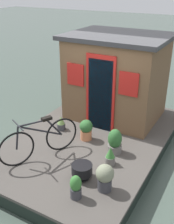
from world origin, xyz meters
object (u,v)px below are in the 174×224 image
(potted_plant_fern, at_px, (105,177))
(potted_plant_thyme, at_px, (86,129))
(bicycle, at_px, (40,140))
(houseboat_cabin, at_px, (116,77))
(potted_plant_rosemary, at_px, (110,156))
(potted_plant_mint, at_px, (61,123))
(charcoal_grill, at_px, (82,170))
(potted_plant_geranium, at_px, (76,187))
(potted_plant_lavender, at_px, (115,142))

(potted_plant_fern, bearing_deg, potted_plant_thyme, 40.43)
(potted_plant_fern, bearing_deg, bicycle, 81.30)
(houseboat_cabin, relative_size, potted_plant_rosemary, 6.35)
(houseboat_cabin, distance_m, potted_plant_fern, 3.04)
(bicycle, relative_size, potted_plant_mint, 4.47)
(potted_plant_thyme, xyz_separation_m, charcoal_grill, (-1.20, -0.60, -0.07))
(houseboat_cabin, relative_size, potted_plant_fern, 4.86)
(houseboat_cabin, distance_m, charcoal_grill, 2.86)
(potted_plant_geranium, height_order, charcoal_grill, potted_plant_geranium)
(houseboat_cabin, distance_m, potted_plant_rosemary, 2.36)
(potted_plant_lavender, relative_size, potted_plant_geranium, 1.24)
(houseboat_cabin, bearing_deg, potted_plant_thyme, 178.30)
(potted_plant_rosemary, distance_m, potted_plant_thyme, 1.04)
(potted_plant_fern, bearing_deg, potted_plant_lavender, 16.12)
(bicycle, distance_m, charcoal_grill, 1.08)
(potted_plant_geranium, bearing_deg, charcoal_grill, 19.09)
(potted_plant_mint, height_order, potted_plant_rosemary, potted_plant_rosemary)
(potted_plant_thyme, bearing_deg, potted_plant_geranium, -155.51)
(bicycle, relative_size, potted_plant_rosemary, 4.08)
(potted_plant_lavender, bearing_deg, houseboat_cabin, 24.09)
(bicycle, height_order, charcoal_grill, bicycle)
(potted_plant_thyme, relative_size, potted_plant_geranium, 1.10)
(potted_plant_mint, bearing_deg, potted_plant_geranium, -139.72)
(houseboat_cabin, relative_size, charcoal_grill, 6.35)
(houseboat_cabin, xyz_separation_m, potted_plant_lavender, (-1.62, -0.72, -0.81))
(potted_plant_fern, bearing_deg, charcoal_grill, 81.23)
(potted_plant_rosemary, distance_m, potted_plant_lavender, 0.43)
(bicycle, height_order, potted_plant_lavender, bicycle)
(potted_plant_fern, height_order, charcoal_grill, potted_plant_fern)
(potted_plant_rosemary, xyz_separation_m, potted_plant_lavender, (0.42, 0.10, 0.07))
(bicycle, relative_size, charcoal_grill, 4.08)
(potted_plant_rosemary, relative_size, potted_plant_geranium, 0.88)
(potted_plant_thyme, bearing_deg, potted_plant_rosemary, -123.77)
(houseboat_cabin, xyz_separation_m, potted_plant_geranium, (-3.14, -0.72, -0.85))
(potted_plant_mint, relative_size, potted_plant_lavender, 0.65)
(potted_plant_fern, relative_size, charcoal_grill, 1.30)
(potted_plant_geranium, distance_m, charcoal_grill, 0.51)
(potted_plant_mint, relative_size, potted_plant_rosemary, 0.91)
(potted_plant_mint, distance_m, potted_plant_fern, 2.29)
(potted_plant_geranium, height_order, potted_plant_fern, potted_plant_fern)
(bicycle, xyz_separation_m, charcoal_grill, (-0.16, -1.05, -0.22))
(potted_plant_lavender, distance_m, potted_plant_thyme, 0.78)
(potted_plant_lavender, bearing_deg, charcoal_grill, 170.91)
(houseboat_cabin, xyz_separation_m, bicycle, (-2.50, 0.49, -0.66))
(bicycle, distance_m, potted_plant_geranium, 1.38)
(potted_plant_thyme, relative_size, charcoal_grill, 1.25)
(potted_plant_lavender, height_order, charcoal_grill, potted_plant_lavender)
(potted_plant_lavender, bearing_deg, potted_plant_mint, 80.30)
(potted_plant_rosemary, bearing_deg, charcoal_grill, 157.28)
(potted_plant_lavender, height_order, potted_plant_fern, potted_plant_lavender)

